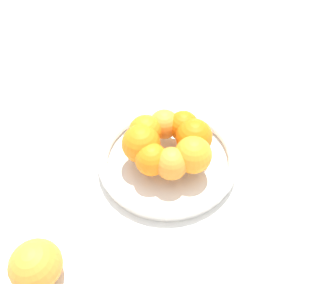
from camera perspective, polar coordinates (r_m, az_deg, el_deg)
ground_plane at (r=0.72m, az=0.00°, el=-3.68°), size 4.00×4.00×0.00m
fruit_bowl at (r=0.70m, az=0.00°, el=-2.82°), size 0.30×0.30×0.03m
orange_pile at (r=0.66m, az=0.04°, el=-0.04°), size 0.17×0.18×0.08m
stray_orange at (r=0.60m, az=-22.01°, el=-19.25°), size 0.08×0.08×0.08m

